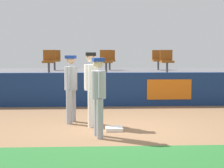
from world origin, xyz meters
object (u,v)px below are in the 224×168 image
at_px(first_base, 114,129).
at_px(player_runner_visitor, 71,84).
at_px(seat_back_right, 158,59).
at_px(seat_front_right, 167,60).
at_px(player_coach_visitor, 98,92).
at_px(player_fielder_home, 91,84).
at_px(seat_front_left, 49,60).
at_px(seat_back_center, 110,59).
at_px(seat_back_left, 55,59).
at_px(seat_front_center, 106,60).

height_order(first_base, player_runner_visitor, player_runner_visitor).
relative_size(seat_back_right, seat_front_right, 1.00).
bearing_deg(first_base, player_coach_visitor, -119.37).
height_order(player_fielder_home, seat_front_left, seat_front_left).
distance_m(player_coach_visitor, seat_front_right, 6.54).
distance_m(seat_back_right, seat_back_center, 2.06).
height_order(seat_back_right, seat_back_center, same).
xyz_separation_m(seat_back_left, seat_back_center, (2.30, 0.00, 0.00)).
bearing_deg(player_runner_visitor, seat_back_right, 168.14).
height_order(player_coach_visitor, seat_back_center, seat_back_center).
xyz_separation_m(first_base, seat_front_center, (-0.02, 5.30, 1.49)).
height_order(first_base, seat_front_right, seat_front_right).
height_order(first_base, player_coach_visitor, player_coach_visitor).
bearing_deg(player_fielder_home, seat_back_center, 176.02).
height_order(seat_back_left, seat_back_center, same).
bearing_deg(player_fielder_home, seat_front_right, 151.70).
distance_m(player_runner_visitor, seat_back_center, 6.27).
distance_m(seat_back_right, seat_front_right, 1.80).
relative_size(player_runner_visitor, seat_back_left, 2.07).
bearing_deg(seat_front_left, seat_back_left, 89.34).
relative_size(seat_back_left, seat_front_left, 1.00).
bearing_deg(seat_back_left, seat_back_right, 0.00).
xyz_separation_m(seat_front_right, seat_front_center, (-2.28, -0.00, -0.00)).
height_order(first_base, seat_back_left, seat_back_left).
xyz_separation_m(player_runner_visitor, seat_back_right, (3.31, 6.12, 0.52)).
distance_m(seat_front_center, seat_front_left, 2.12).
bearing_deg(seat_front_center, player_runner_visitor, -103.54).
distance_m(first_base, player_runner_visitor, 1.73).
xyz_separation_m(first_base, player_coach_visitor, (-0.37, -0.66, 0.95)).
xyz_separation_m(player_runner_visitor, seat_back_left, (-1.06, 6.12, 0.52)).
xyz_separation_m(first_base, seat_back_left, (-2.11, 7.10, 1.49)).
bearing_deg(seat_front_right, player_coach_visitor, -113.88).
height_order(player_coach_visitor, seat_back_left, seat_back_left).
bearing_deg(seat_back_right, seat_front_right, -89.36).
relative_size(player_coach_visitor, seat_front_right, 2.03).
bearing_deg(first_base, player_runner_visitor, 137.24).
bearing_deg(first_base, player_fielder_home, 133.08).
xyz_separation_m(seat_back_left, seat_front_left, (-0.02, -1.80, -0.00)).
bearing_deg(first_base, seat_back_right, 72.43).
height_order(first_base, player_fielder_home, player_fielder_home).
relative_size(seat_back_left, seat_front_right, 1.00).
xyz_separation_m(seat_back_left, seat_front_center, (2.10, -1.80, 0.00)).
height_order(seat_back_left, seat_front_center, same).
bearing_deg(player_coach_visitor, player_fielder_home, 175.97).
height_order(player_coach_visitor, seat_back_right, seat_back_right).
xyz_separation_m(seat_back_right, seat_front_right, (0.02, -1.80, -0.00)).
distance_m(first_base, seat_front_right, 5.95).
xyz_separation_m(seat_back_right, seat_front_center, (-2.26, -1.80, -0.00)).
xyz_separation_m(seat_front_center, seat_front_left, (-2.12, -0.00, -0.00)).
bearing_deg(seat_back_right, seat_back_center, -180.00).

